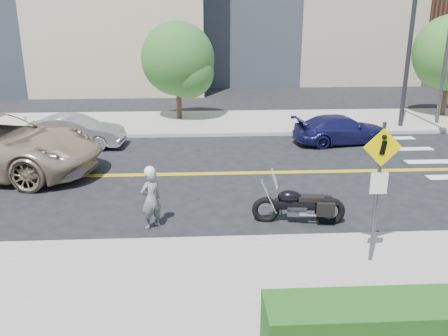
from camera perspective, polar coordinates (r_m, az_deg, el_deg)
name	(u,v)px	position (r m, az deg, el deg)	size (l,w,h in m)	color
ground_plane	(182,174)	(15.98, -5.11, -0.75)	(120.00, 120.00, 0.00)	black
sidewalk_near	(170,302)	(9.18, -6.53, -15.68)	(60.00, 5.00, 0.15)	#9E9B91
sidewalk_far	(186,123)	(23.18, -4.58, 5.45)	(60.00, 5.00, 0.15)	#9E9B91
traffic_light	(422,25)	(22.28, 22.69, 15.59)	(0.28, 4.50, 7.00)	black
pedestrian_sign	(379,180)	(10.04, 18.13, -1.39)	(0.78, 0.08, 3.00)	#4C4C51
motorcyclist	(151,197)	(11.90, -8.77, -3.52)	(0.67, 0.62, 1.63)	silver
motorcycle	(299,197)	(12.24, 9.05, -3.48)	(2.28, 0.70, 1.39)	black
parked_car_silver	(75,131)	(19.91, -17.53, 4.21)	(1.36, 3.91, 1.29)	#A0A2A7
parked_car_blue	(342,129)	(20.17, 13.96, 4.52)	(1.63, 4.02, 1.17)	navy
tree_far_a	(178,59)	(23.45, -5.59, 12.94)	(3.53, 3.53, 4.82)	#382619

